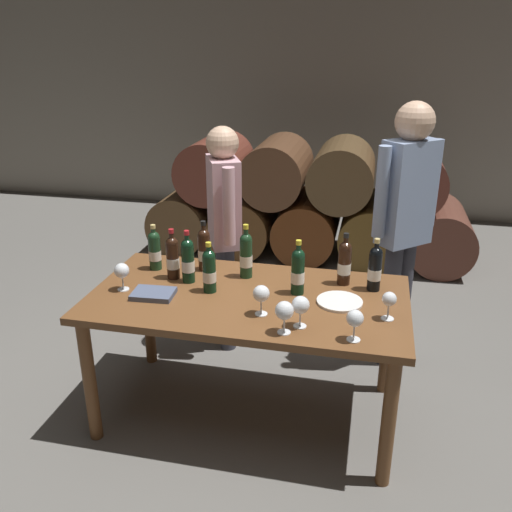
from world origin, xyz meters
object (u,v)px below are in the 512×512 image
object	(u,v)px
wine_glass_2	(300,306)
wine_glass_4	(389,300)
wine_glass_1	(261,294)
wine_glass_0	(122,271)
sommelier_presenting	(405,214)
wine_bottle_8	(375,268)
serving_plate	(340,302)
wine_bottle_7	(173,257)
taster_seated_left	(224,221)
wine_bottle_4	(344,262)
wine_bottle_5	(246,255)
wine_bottle_3	(209,270)
wine_bottle_6	(298,271)
wine_glass_5	(284,311)
wine_bottle_2	(204,249)
wine_glass_3	(355,319)
tasting_notebook	(153,294)
dining_table	(248,311)
wine_bottle_0	(155,250)
wine_bottle_1	(188,260)

from	to	relation	value
wine_glass_2	wine_glass_4	bearing A→B (deg)	22.25
wine_glass_1	wine_glass_0	bearing A→B (deg)	171.72
wine_glass_4	sommelier_presenting	world-z (taller)	sommelier_presenting
wine_bottle_8	serving_plate	xyz separation A→B (m)	(-0.17, -0.20, -0.12)
wine_bottle_7	taster_seated_left	size ratio (longest dim) A/B	0.19
wine_bottle_4	wine_bottle_5	xyz separation A→B (m)	(-0.56, -0.02, 0.01)
wine_bottle_4	wine_glass_4	distance (m)	0.44
wine_bottle_5	wine_bottle_7	bearing A→B (deg)	-165.02
wine_bottle_3	wine_bottle_6	world-z (taller)	wine_bottle_6
wine_bottle_7	wine_glass_5	bearing A→B (deg)	-33.54
wine_bottle_2	taster_seated_left	xyz separation A→B (m)	(0.00, 0.43, 0.03)
taster_seated_left	wine_bottle_3	bearing A→B (deg)	-80.84
wine_glass_3	tasting_notebook	world-z (taller)	wine_glass_3
wine_glass_4	tasting_notebook	size ratio (longest dim) A/B	0.66
wine_bottle_8	taster_seated_left	world-z (taller)	taster_seated_left
dining_table	wine_bottle_7	bearing A→B (deg)	164.32
wine_bottle_2	wine_bottle_4	size ratio (longest dim) A/B	1.01
wine_bottle_6	wine_glass_3	distance (m)	0.54
wine_bottle_3	serving_plate	bearing A→B (deg)	0.95
wine_bottle_7	wine_glass_1	bearing A→B (deg)	-29.20
wine_glass_5	wine_glass_3	bearing A→B (deg)	0.43
wine_bottle_4	wine_bottle_7	bearing A→B (deg)	-172.20
wine_bottle_2	wine_bottle_3	distance (m)	0.30
wine_bottle_0	wine_bottle_8	bearing A→B (deg)	-0.70
wine_bottle_1	serving_plate	bearing A→B (deg)	-5.68
wine_glass_2	serving_plate	world-z (taller)	wine_glass_2
wine_bottle_5	wine_glass_2	bearing A→B (deg)	-53.06
wine_bottle_6	serving_plate	bearing A→B (deg)	-16.08
wine_glass_0	sommelier_presenting	world-z (taller)	sommelier_presenting
wine_bottle_4	wine_bottle_5	size ratio (longest dim) A/B	0.95
wine_glass_0	wine_glass_2	world-z (taller)	wine_glass_2
wine_bottle_7	wine_glass_1	distance (m)	0.67
wine_glass_5	sommelier_presenting	world-z (taller)	sommelier_presenting
wine_bottle_0	wine_glass_1	size ratio (longest dim) A/B	1.75
tasting_notebook	wine_bottle_0	bearing A→B (deg)	106.24
wine_bottle_1	wine_glass_4	bearing A→B (deg)	-10.89
wine_bottle_3	wine_glass_1	size ratio (longest dim) A/B	1.80
serving_plate	sommelier_presenting	world-z (taller)	sommelier_presenting
wine_glass_4	sommelier_presenting	xyz separation A→B (m)	(0.08, 0.86, 0.18)
wine_bottle_6	wine_bottle_8	xyz separation A→B (m)	(0.40, 0.13, -0.00)
wine_bottle_7	wine_bottle_2	bearing A→B (deg)	47.93
wine_bottle_3	wine_glass_4	bearing A→B (deg)	-6.92
wine_bottle_3	serving_plate	world-z (taller)	wine_bottle_3
wine_bottle_5	wine_glass_2	world-z (taller)	wine_bottle_5
wine_bottle_8	wine_glass_3	size ratio (longest dim) A/B	1.94
wine_bottle_2	wine_bottle_5	world-z (taller)	wine_bottle_5
wine_bottle_0	wine_bottle_3	size ratio (longest dim) A/B	0.97
wine_glass_5	sommelier_presenting	xyz separation A→B (m)	(0.56, 1.10, 0.17)
wine_bottle_2	wine_bottle_1	bearing A→B (deg)	-101.62
wine_bottle_5	sommelier_presenting	xyz separation A→B (m)	(0.88, 0.51, 0.15)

